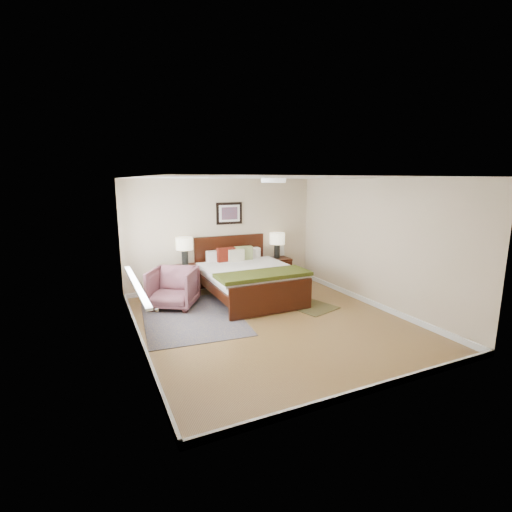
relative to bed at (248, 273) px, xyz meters
name	(u,v)px	position (x,y,z in m)	size (l,w,h in m)	color
floor	(272,322)	(-0.16, -1.41, -0.55)	(5.00, 5.00, 0.00)	olive
back_wall	(223,234)	(-0.16, 1.09, 0.70)	(4.50, 0.04, 2.50)	#C9B292
front_wall	(377,292)	(-0.16, -3.91, 0.70)	(4.50, 0.04, 2.50)	#C9B292
left_wall	(135,265)	(-2.41, -1.41, 0.70)	(0.04, 5.00, 2.50)	#C9B292
right_wall	(375,243)	(2.09, -1.41, 0.70)	(0.04, 5.00, 2.50)	#C9B292
ceiling	(273,178)	(-0.16, -1.41, 1.95)	(4.50, 5.00, 0.02)	white
window	(133,248)	(-2.35, -0.71, 0.83)	(0.11, 2.72, 1.32)	silver
door	(160,315)	(-2.39, -3.16, 0.52)	(0.06, 1.00, 2.18)	silver
ceil_fixture	(273,180)	(-0.16, -1.41, 1.92)	(0.44, 0.44, 0.08)	white
bed	(248,273)	(0.00, 0.00, 0.00)	(1.82, 2.21, 1.19)	#371308
wall_art	(229,213)	(0.00, 1.06, 1.17)	(0.62, 0.05, 0.50)	black
nightstand_left	(186,271)	(-1.11, 0.83, -0.03)	(0.54, 0.48, 0.64)	#371308
nightstand_right	(277,267)	(1.15, 0.84, -0.17)	(0.61, 0.46, 0.61)	#371308
lamp_left	(184,246)	(-1.11, 0.86, 0.53)	(0.36, 0.36, 0.61)	black
lamp_right	(277,241)	(1.15, 0.86, 0.49)	(0.36, 0.36, 0.61)	black
armchair	(173,288)	(-1.55, 0.10, -0.15)	(0.84, 0.87, 0.79)	brown
rug_persian	(192,317)	(-1.38, -0.59, -0.54)	(1.70, 2.41, 0.01)	#0D1843
rug_navy	(306,305)	(0.87, -0.89, -0.54)	(0.77, 1.16, 0.01)	black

